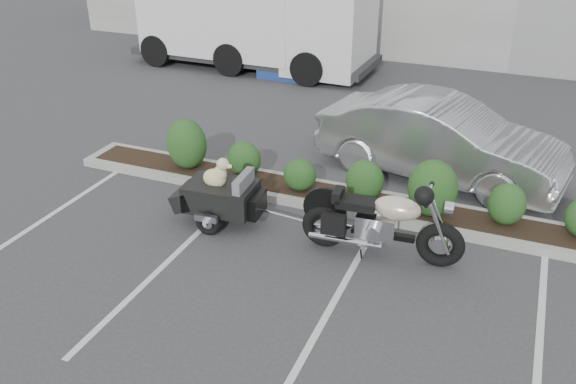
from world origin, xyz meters
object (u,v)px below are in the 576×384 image
at_px(dumpster, 289,58).
at_px(delivery_truck, 252,12).
at_px(sedan, 441,140).
at_px(pet_trailer, 220,195).
at_px(motorcycle, 381,223).

xyz_separation_m(dumpster, delivery_truck, (-1.48, 0.65, 1.09)).
height_order(sedan, dumpster, sedan).
relative_size(pet_trailer, dumpster, 1.17).
height_order(dumpster, delivery_truck, delivery_truck).
bearing_deg(dumpster, motorcycle, -58.34).
distance_m(sedan, delivery_truck, 8.93).
relative_size(dumpster, delivery_truck, 0.23).
xyz_separation_m(motorcycle, pet_trailer, (-2.79, 0.02, -0.07)).
bearing_deg(pet_trailer, sedan, 41.95).
xyz_separation_m(motorcycle, sedan, (0.32, 3.24, 0.20)).
bearing_deg(delivery_truck, dumpster, -22.58).
bearing_deg(sedan, dumpster, 56.56).
height_order(motorcycle, sedan, sedan).
relative_size(sedan, delivery_truck, 0.62).
relative_size(motorcycle, dumpster, 1.47).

